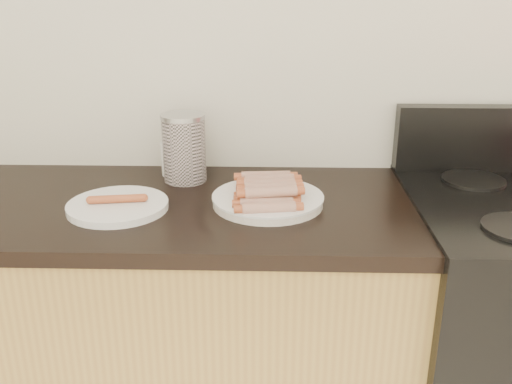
{
  "coord_description": "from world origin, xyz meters",
  "views": [
    {
      "loc": [
        0.02,
        0.26,
        1.47
      ],
      "look_at": [
        -0.02,
        1.62,
        0.96
      ],
      "focal_mm": 40.0,
      "sensor_mm": 36.0,
      "label": 1
    }
  ],
  "objects_px": {
    "main_plate": "(268,201)",
    "mug": "(174,159)",
    "canister": "(184,148)",
    "side_plate": "(118,206)"
  },
  "relations": [
    {
      "from": "mug",
      "to": "side_plate",
      "type": "bearing_deg",
      "value": -109.88
    },
    {
      "from": "canister",
      "to": "mug",
      "type": "distance_m",
      "value": 0.08
    },
    {
      "from": "canister",
      "to": "mug",
      "type": "xyz_separation_m",
      "value": [
        -0.04,
        0.05,
        -0.05
      ]
    },
    {
      "from": "main_plate",
      "to": "mug",
      "type": "bearing_deg",
      "value": 140.09
    },
    {
      "from": "main_plate",
      "to": "mug",
      "type": "xyz_separation_m",
      "value": [
        -0.29,
        0.24,
        0.04
      ]
    },
    {
      "from": "side_plate",
      "to": "mug",
      "type": "bearing_deg",
      "value": 70.12
    },
    {
      "from": "main_plate",
      "to": "side_plate",
      "type": "height_order",
      "value": "same"
    },
    {
      "from": "side_plate",
      "to": "canister",
      "type": "distance_m",
      "value": 0.29
    },
    {
      "from": "main_plate",
      "to": "canister",
      "type": "distance_m",
      "value": 0.32
    },
    {
      "from": "main_plate",
      "to": "canister",
      "type": "relative_size",
      "value": 1.47
    }
  ]
}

